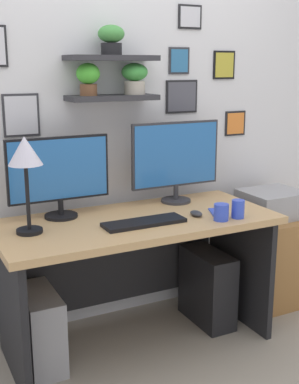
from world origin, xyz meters
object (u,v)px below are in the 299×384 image
drawer_cabinet (269,257)px  printer (272,203)px  desk_lamp (25,159)px  monitor_right (176,158)px  keyboard (144,222)px  computer_tower_left (40,329)px  desk (133,253)px  monitor_left (59,174)px  pen_cup (238,209)px  computer_tower_right (207,287)px  cell_phone (217,212)px  coffee_mug (221,212)px  computer_mouse (196,214)px

drawer_cabinet → printer: 0.38m
desk_lamp → monitor_right: bearing=11.8°
keyboard → computer_tower_left: (-0.54, 0.15, -0.55)m
desk → drawer_cabinet: bearing=4.6°
monitor_left → pen_cup: bearing=-27.9°
desk → computer_tower_right: desk is taller
cell_phone → computer_tower_left: bearing=-166.8°
coffee_mug → computer_tower_left: coffee_mug is taller
monitor_right → desk_lamp: monitor_right is taller
pen_cup → monitor_right: bearing=106.5°
computer_tower_left → coffee_mug: bearing=-16.3°
keyboard → computer_tower_right: (0.51, 0.16, -0.53)m
coffee_mug → monitor_left: bearing=149.0°
cell_phone → coffee_mug: 0.15m
desk → coffee_mug: 0.55m
desk_lamp → cell_phone: desk_lamp is taller
keyboard → computer_mouse: size_ratio=4.89×
desk → monitor_right: monitor_right is taller
desk_lamp → keyboard: bearing=-12.9°
monitor_left → desk_lamp: desk_lamp is taller
desk_lamp → drawer_cabinet: bearing=4.1°
computer_tower_left → pen_cup: bearing=-14.8°
desk → computer_tower_left: bearing=-178.9°
computer_mouse → monitor_right: bearing=81.1°
cell_phone → pen_cup: 0.15m
keyboard → drawer_cabinet: size_ratio=0.75×
computer_mouse → pen_cup: pen_cup is taller
cell_phone → printer: (0.61, 0.24, -0.08)m
keyboard → pen_cup: size_ratio=4.40×
monitor_left → desk_lamp: size_ratio=1.16×
desk_lamp → printer: bearing=4.1°
desk → monitor_right: 0.62m
monitor_right → monitor_left: bearing=-180.0°
pen_cup → printer: bearing=33.8°
desk → drawer_cabinet: size_ratio=2.59×
printer → computer_tower_right: 0.72m
computer_mouse → printer: 0.79m
desk_lamp → pen_cup: 1.15m
desk → monitor_right: bearing=24.5°
desk → computer_tower_left: desk is taller
computer_tower_left → desk_lamp: bearing=-143.9°
printer → monitor_left: bearing=176.8°
computer_tower_left → cell_phone: bearing=-8.4°
desk → monitor_left: 0.60m
drawer_cabinet → desk: bearing=-175.4°
desk → monitor_left: monitor_left is taller
monitor_left → computer_tower_right: bearing=-11.1°
cell_phone → keyboard: bearing=-157.9°
desk → pen_cup: pen_cup is taller
desk_lamp → drawer_cabinet: size_ratio=0.82×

